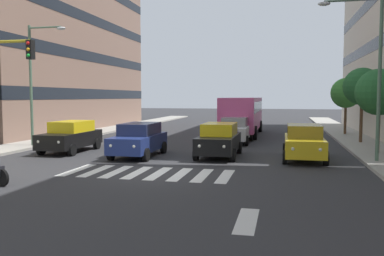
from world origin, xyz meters
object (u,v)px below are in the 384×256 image
Objects in this scene: car_0 at (304,142)px; bus_behind_traffic at (243,112)px; car_row2_0 at (235,130)px; street_lamp_left at (370,62)px; car_3 at (71,136)px; street_tree_1 at (379,92)px; street_tree_3 at (346,93)px; street_lamp_right at (36,73)px; car_1 at (219,140)px; car_2 at (139,139)px; street_tree_2 at (362,87)px.

bus_behind_traffic is at bearing -71.35° from car_0.
car_row2_0 is 0.60× the size of street_lamp_left.
bus_behind_traffic is at bearing -124.29° from car_3.
street_tree_1 is 11.11m from street_tree_3.
street_lamp_right reaches higher than street_tree_1.
car_0 is 15.95m from street_lamp_right.
car_3 is 1.01× the size of street_tree_3.
car_1 is at bearing 173.69° from street_lamp_right.
car_0 is 1.00× the size of car_1.
car_1 is 8.39m from car_3.
bus_behind_traffic is (0.00, -12.32, 0.97)m from car_1.
car_2 is 14.93m from street_tree_2.
bus_behind_traffic is at bearing 7.09° from street_tree_3.
street_tree_3 reaches higher than bus_behind_traffic.
car_3 and car_row2_0 have the same top height.
car_2 is 8.31m from street_lamp_right.
street_tree_1 is at bearing 90.29° from street_tree_3.
street_lamp_left is (-6.91, 7.17, 3.78)m from car_row2_0.
street_tree_1 is (-8.04, 10.12, 1.45)m from bus_behind_traffic.
car_3 is at bearing -0.77° from car_0.
street_tree_2 reaches higher than car_2.
street_tree_3 is at bearing -130.45° from car_2.
car_0 is 4.21m from car_1.
car_row2_0 is at bearing -119.52° from car_2.
car_0 is 1.00× the size of car_3.
street_lamp_left reaches higher than car_2.
bus_behind_traffic reaches higher than car_2.
car_row2_0 is 0.93× the size of street_tree_2.
car_2 is at bearing 60.48° from car_row2_0.
street_lamp_right reaches higher than car_3.
car_0 is at bearing 74.33° from street_tree_3.
street_lamp_left is 1.69× the size of street_tree_3.
street_lamp_right is (7.21, -2.06, 3.59)m from car_2.
car_0 is at bearing 177.89° from car_1.
car_1 is 15.72m from street_tree_3.
car_1 is (4.21, -0.16, 0.00)m from car_0.
car_3 is 0.60× the size of street_lamp_left.
car_row2_0 is at bearing 6.23° from street_tree_2.
car_0 is 1.01× the size of street_tree_1.
street_tree_3 is at bearing -88.79° from street_tree_2.
street_tree_1 reaches higher than bus_behind_traffic.
street_lamp_right is at bearing -5.18° from car_0.
street_lamp_right reaches higher than car_2.
street_lamp_left reaches higher than street_tree_3.
car_1 is 1.00× the size of car_3.
car_row2_0 is 0.62× the size of street_lamp_right.
street_lamp_right reaches higher than bus_behind_traffic.
car_2 is at bearing 11.38° from car_1.
car_1 is 0.60× the size of street_lamp_left.
car_3 is at bearing 55.71° from bus_behind_traffic.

